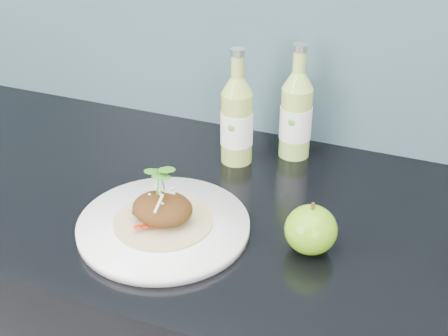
# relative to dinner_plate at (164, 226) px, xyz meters

# --- Properties ---
(dinner_plate) EXTENTS (0.33, 0.33, 0.02)m
(dinner_plate) POSITION_rel_dinner_plate_xyz_m (0.00, 0.00, 0.00)
(dinner_plate) COLOR white
(dinner_plate) RESTS_ON kitchen_counter
(pork_taco) EXTENTS (0.16, 0.16, 0.10)m
(pork_taco) POSITION_rel_dinner_plate_xyz_m (-0.00, 0.00, 0.04)
(pork_taco) COLOR tan
(pork_taco) RESTS_ON dinner_plate
(green_apple) EXTENTS (0.10, 0.10, 0.09)m
(green_apple) POSITION_rel_dinner_plate_xyz_m (0.23, 0.04, 0.03)
(green_apple) COLOR #5E9710
(green_apple) RESTS_ON kitchen_counter
(cider_bottle_left) EXTENTS (0.08, 0.08, 0.22)m
(cider_bottle_left) POSITION_rel_dinner_plate_xyz_m (0.03, 0.25, 0.08)
(cider_bottle_left) COLOR #9EB64C
(cider_bottle_left) RESTS_ON kitchen_counter
(cider_bottle_right) EXTENTS (0.06, 0.06, 0.22)m
(cider_bottle_right) POSITION_rel_dinner_plate_xyz_m (0.12, 0.32, 0.08)
(cider_bottle_right) COLOR #9FC953
(cider_bottle_right) RESTS_ON kitchen_counter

